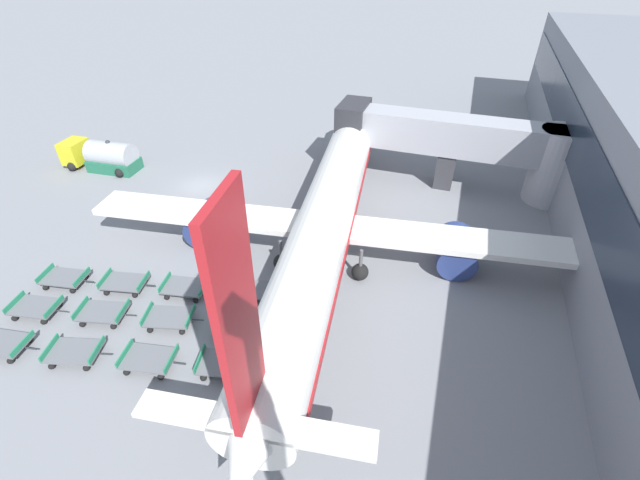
{
  "coord_description": "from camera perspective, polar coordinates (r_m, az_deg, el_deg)",
  "views": [
    {
      "loc": [
        21.25,
        -29.61,
        19.22
      ],
      "look_at": [
        14.04,
        -7.57,
        2.29
      ],
      "focal_mm": 24.0,
      "sensor_mm": 36.0,
      "label": 1
    }
  ],
  "objects": [
    {
      "name": "baggage_dolly_row_near_col_d",
      "position": [
        24.21,
        -12.58,
        -15.82
      ],
      "size": [
        3.56,
        2.31,
        0.92
      ],
      "color": "slate",
      "rests_on": "ground_plane"
    },
    {
      "name": "ground_plane",
      "position": [
        41.21,
        -15.58,
        6.92
      ],
      "size": [
        500.0,
        500.0,
        0.0
      ],
      "primitive_type": "plane",
      "color": "gray"
    },
    {
      "name": "baggage_dolly_row_near_col_a",
      "position": [
        30.25,
        -36.6,
        -11.07
      ],
      "size": [
        3.54,
        2.16,
        0.92
      ],
      "color": "slate",
      "rests_on": "ground_plane"
    },
    {
      "name": "baggage_dolly_row_mid_a_col_c",
      "position": [
        27.36,
        -19.42,
        -9.76
      ],
      "size": [
        3.57,
        2.39,
        0.92
      ],
      "color": "slate",
      "rests_on": "ground_plane"
    },
    {
      "name": "baggage_dolly_row_mid_b_col_a",
      "position": [
        33.09,
        -30.89,
        -4.38
      ],
      "size": [
        3.55,
        2.2,
        0.92
      ],
      "color": "slate",
      "rests_on": "ground_plane"
    },
    {
      "name": "baggage_dolly_row_mid_a_col_b",
      "position": [
        29.26,
        -26.98,
        -8.61
      ],
      "size": [
        3.56,
        2.34,
        0.92
      ],
      "color": "slate",
      "rests_on": "ground_plane"
    },
    {
      "name": "baggage_dolly_row_mid_a_col_a",
      "position": [
        31.66,
        -33.67,
        -7.49
      ],
      "size": [
        3.55,
        2.21,
        0.92
      ],
      "color": "slate",
      "rests_on": "ground_plane"
    },
    {
      "name": "baggage_dolly_row_mid_b_col_b",
      "position": [
        30.86,
        -24.56,
        -5.2
      ],
      "size": [
        3.56,
        2.29,
        0.92
      ],
      "color": "slate",
      "rests_on": "ground_plane"
    },
    {
      "name": "stand_guidance_stripe",
      "position": [
        25.88,
        -3.23,
        -11.91
      ],
      "size": [
        4.67,
        34.57,
        0.01
      ],
      "color": "white",
      "rests_on": "ground_plane"
    },
    {
      "name": "airplane",
      "position": [
        30.0,
        1.09,
        3.66
      ],
      "size": [
        34.17,
        39.29,
        13.92
      ],
      "color": "white",
      "rests_on": "ground_plane"
    },
    {
      "name": "fuel_tanker_primary",
      "position": [
        47.2,
        -26.79,
        9.88
      ],
      "size": [
        7.57,
        3.61,
        3.09
      ],
      "color": "yellow",
      "rests_on": "ground_plane"
    },
    {
      "name": "jet_bridge",
      "position": [
        40.04,
        19.91,
        11.75
      ],
      "size": [
        21.01,
        4.37,
        6.63
      ],
      "color": "#A8AAB2",
      "rests_on": "ground_plane"
    },
    {
      "name": "baggage_dolly_row_near_col_b",
      "position": [
        27.65,
        -29.9,
        -12.82
      ],
      "size": [
        3.57,
        2.41,
        0.92
      ],
      "color": "slate",
      "rests_on": "ground_plane"
    },
    {
      "name": "baggage_dolly_row_mid_b_col_d",
      "position": [
        27.87,
        -9.07,
        -6.68
      ],
      "size": [
        3.57,
        2.41,
        0.92
      ],
      "color": "slate",
      "rests_on": "ground_plane"
    },
    {
      "name": "baggage_dolly_row_mid_b_col_c",
      "position": [
        29.1,
        -17.55,
        -6.02
      ],
      "size": [
        3.55,
        2.21,
        0.92
      ],
      "color": "slate",
      "rests_on": "ground_plane"
    },
    {
      "name": "baggage_dolly_row_near_col_c",
      "position": [
        25.58,
        -21.83,
        -14.53
      ],
      "size": [
        3.55,
        2.22,
        0.92
      ],
      "color": "slate",
      "rests_on": "ground_plane"
    },
    {
      "name": "baggage_dolly_row_mid_a_col_d",
      "position": [
        25.81,
        -10.67,
        -11.26
      ],
      "size": [
        3.56,
        2.31,
        0.92
      ],
      "color": "slate",
      "rests_on": "ground_plane"
    }
  ]
}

